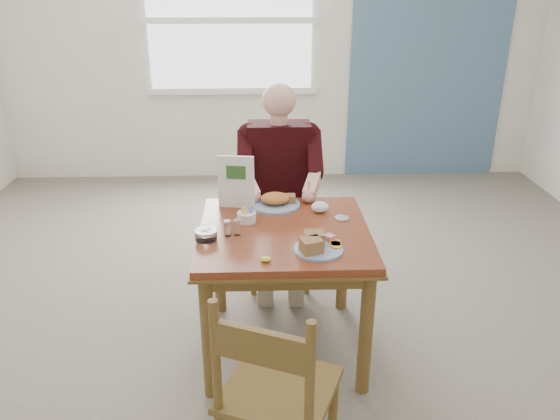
{
  "coord_description": "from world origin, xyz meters",
  "views": [
    {
      "loc": [
        -0.12,
        -2.62,
        1.98
      ],
      "look_at": [
        -0.02,
        0.0,
        0.86
      ],
      "focal_mm": 35.0,
      "sensor_mm": 36.0,
      "label": 1
    }
  ],
  "objects_px": {
    "near_plate": "(316,245)",
    "table": "(284,248)",
    "chair_far": "(279,216)",
    "diner": "(279,174)",
    "chair_near": "(275,395)",
    "far_plate": "(276,201)"
  },
  "relations": [
    {
      "from": "chair_far",
      "to": "chair_near",
      "type": "bearing_deg",
      "value": -92.53
    },
    {
      "from": "near_plate",
      "to": "chair_far",
      "type": "bearing_deg",
      "value": 97.95
    },
    {
      "from": "chair_far",
      "to": "far_plate",
      "type": "relative_size",
      "value": 3.2
    },
    {
      "from": "table",
      "to": "chair_far",
      "type": "relative_size",
      "value": 0.97
    },
    {
      "from": "chair_near",
      "to": "far_plate",
      "type": "bearing_deg",
      "value": 88.01
    },
    {
      "from": "table",
      "to": "near_plate",
      "type": "distance_m",
      "value": 0.32
    },
    {
      "from": "table",
      "to": "near_plate",
      "type": "relative_size",
      "value": 3.23
    },
    {
      "from": "chair_far",
      "to": "near_plate",
      "type": "distance_m",
      "value": 1.1
    },
    {
      "from": "chair_far",
      "to": "chair_near",
      "type": "relative_size",
      "value": 1.0
    },
    {
      "from": "chair_near",
      "to": "near_plate",
      "type": "height_order",
      "value": "chair_near"
    },
    {
      "from": "diner",
      "to": "chair_near",
      "type": "bearing_deg",
      "value": -92.66
    },
    {
      "from": "chair_near",
      "to": "far_plate",
      "type": "distance_m",
      "value": 1.31
    },
    {
      "from": "table",
      "to": "diner",
      "type": "height_order",
      "value": "diner"
    },
    {
      "from": "near_plate",
      "to": "chair_near",
      "type": "bearing_deg",
      "value": -107.75
    },
    {
      "from": "near_plate",
      "to": "table",
      "type": "bearing_deg",
      "value": 120.47
    },
    {
      "from": "chair_near",
      "to": "table",
      "type": "bearing_deg",
      "value": 85.34
    },
    {
      "from": "chair_far",
      "to": "far_plate",
      "type": "xyz_separation_m",
      "value": [
        -0.03,
        -0.47,
        0.3
      ]
    },
    {
      "from": "table",
      "to": "chair_far",
      "type": "height_order",
      "value": "chair_far"
    },
    {
      "from": "table",
      "to": "far_plate",
      "type": "distance_m",
      "value": 0.36
    },
    {
      "from": "chair_far",
      "to": "near_plate",
      "type": "xyz_separation_m",
      "value": [
        0.15,
        -1.05,
        0.3
      ]
    },
    {
      "from": "chair_near",
      "to": "near_plate",
      "type": "xyz_separation_m",
      "value": [
        0.22,
        0.7,
        0.3
      ]
    },
    {
      "from": "table",
      "to": "far_plate",
      "type": "height_order",
      "value": "far_plate"
    }
  ]
}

